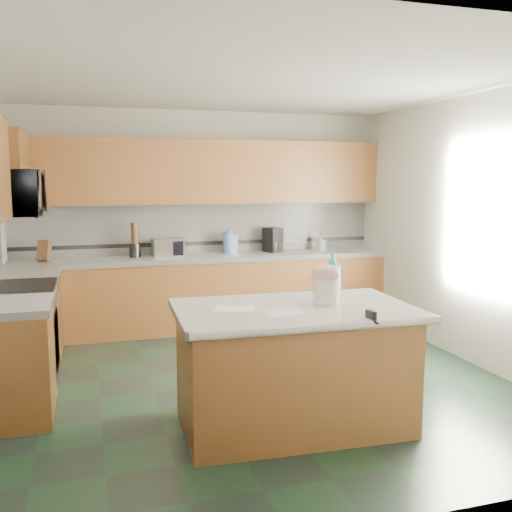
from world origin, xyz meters
name	(u,v)px	position (x,y,z in m)	size (l,w,h in m)	color
floor	(251,382)	(0.00, 0.00, 0.00)	(4.60, 4.60, 0.00)	black
ceiling	(251,80)	(0.00, 0.00, 2.70)	(4.60, 4.60, 0.00)	white
wall_back	(201,219)	(0.00, 2.32, 1.35)	(4.60, 0.04, 2.70)	silver
wall_front	(379,280)	(0.00, -2.32, 1.35)	(4.60, 0.04, 2.70)	silver
wall_right	(472,230)	(2.32, 0.00, 1.35)	(0.04, 4.60, 2.70)	silver
back_base_cab	(207,294)	(0.00, 2.00, 0.43)	(4.60, 0.60, 0.86)	#3D260F
back_countertop	(206,258)	(0.00, 2.00, 0.89)	(4.60, 0.64, 0.06)	silver
back_upper_cab	(203,172)	(0.00, 2.13, 1.94)	(4.60, 0.33, 0.78)	#3D260F
back_backsplash	(201,228)	(0.00, 2.29, 1.24)	(4.60, 0.02, 0.63)	silver
back_accent_band	(201,243)	(0.00, 2.28, 1.04)	(4.60, 0.01, 0.05)	black
left_base_cab_rear	(29,319)	(-2.00, 1.29, 0.43)	(0.60, 0.82, 0.86)	#3D260F
left_counter_rear	(27,275)	(-2.00, 1.29, 0.89)	(0.64, 0.82, 0.06)	silver
left_base_cab_front	(11,365)	(-2.00, -0.24, 0.43)	(0.60, 0.72, 0.86)	#3D260F
left_counter_front	(8,307)	(-2.00, -0.24, 0.89)	(0.64, 0.72, 0.06)	silver
left_upper_cab_rear	(8,170)	(-2.13, 1.42, 1.94)	(0.33, 1.09, 0.78)	#3D260F
range_body	(21,338)	(-2.00, 0.50, 0.44)	(0.60, 0.76, 0.88)	#B7B7BC
range_oven_door	(56,340)	(-1.71, 0.50, 0.40)	(0.02, 0.68, 0.55)	black
range_cooktop	(18,288)	(-2.00, 0.50, 0.90)	(0.62, 0.78, 0.04)	black
range_handle	(57,299)	(-1.68, 0.50, 0.78)	(0.02, 0.02, 0.66)	#B7B7BC
microwave	(13,193)	(-2.00, 0.50, 1.73)	(0.73, 0.50, 0.41)	#B7B7BC
island_base	(293,370)	(0.04, -0.98, 0.43)	(1.64, 0.94, 0.86)	#3D260F
island_top	(294,310)	(0.04, -0.98, 0.89)	(1.74, 1.04, 0.06)	silver
island_bullnose	(322,328)	(0.04, -1.50, 0.89)	(0.06, 0.06, 1.74)	silver
treat_jar	(326,291)	(0.31, -0.96, 1.02)	(0.19, 0.19, 0.20)	beige
treat_jar_lid	(326,273)	(0.31, -0.96, 1.15)	(0.21, 0.21, 0.13)	pink
treat_jar_knob	(326,267)	(0.31, -0.96, 1.20)	(0.02, 0.02, 0.07)	tan
treat_jar_knob_end_l	(322,267)	(0.27, -0.96, 1.20)	(0.04, 0.04, 0.04)	tan
treat_jar_knob_end_r	(331,267)	(0.34, -0.96, 1.20)	(0.04, 0.04, 0.04)	tan
soap_bottle_island	(333,275)	(0.44, -0.78, 1.10)	(0.14, 0.14, 0.37)	#35B1B1
paper_sheet_a	(284,312)	(-0.08, -1.12, 0.92)	(0.32, 0.24, 0.00)	white
paper_sheet_b	(235,309)	(-0.39, -0.93, 0.92)	(0.29, 0.22, 0.00)	white
clamp_body	(371,317)	(0.41, -1.48, 0.93)	(0.03, 0.10, 0.09)	black
clamp_handle	(375,322)	(0.41, -1.54, 0.91)	(0.02, 0.02, 0.07)	black
knife_block	(44,251)	(-1.88, 2.05, 1.04)	(0.13, 0.11, 0.24)	#472814
utensil_crock	(135,250)	(-0.85, 2.08, 1.00)	(0.14, 0.14, 0.17)	black
utensil_bundle	(134,233)	(-0.85, 2.08, 1.21)	(0.08, 0.08, 0.25)	#472814
toaster_oven	(168,248)	(-0.46, 2.05, 1.03)	(0.37, 0.25, 0.21)	#B7B7BC
toaster_oven_door	(170,249)	(-0.46, 1.93, 1.03)	(0.33, 0.01, 0.17)	black
paper_towel	(234,244)	(0.38, 2.10, 1.04)	(0.10, 0.10, 0.23)	white
paper_towel_base	(234,253)	(0.38, 2.10, 0.93)	(0.15, 0.15, 0.01)	#B7B7BC
water_jug	(230,243)	(0.32, 2.06, 1.05)	(0.16, 0.16, 0.26)	#6B96CF
water_jug_neck	(230,231)	(0.32, 2.06, 1.20)	(0.08, 0.08, 0.04)	#6B96CF
coffee_maker	(273,240)	(0.89, 2.08, 1.08)	(0.19, 0.20, 0.31)	black
coffee_carafe	(274,247)	(0.89, 2.03, 0.98)	(0.13, 0.13, 0.13)	black
soap_bottle_back	(321,243)	(1.55, 2.05, 1.02)	(0.09, 0.09, 0.20)	white
soap_back_cap	(321,234)	(1.55, 2.05, 1.14)	(0.02, 0.02, 0.03)	red
window_light_proxy	(484,216)	(2.29, -0.20, 1.50)	(0.02, 1.40, 1.10)	white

